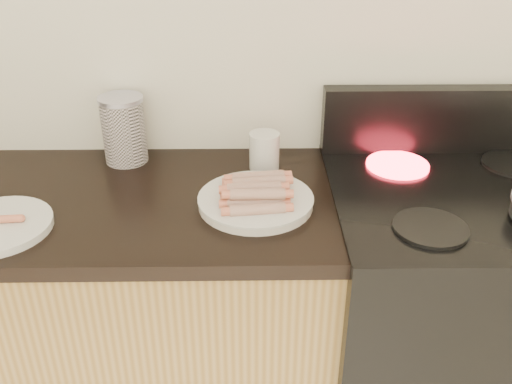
{
  "coord_description": "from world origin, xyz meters",
  "views": [
    {
      "loc": [
        0.18,
        0.36,
        1.65
      ],
      "look_at": [
        0.19,
        1.62,
        0.95
      ],
      "focal_mm": 40.0,
      "sensor_mm": 36.0,
      "label": 1
    }
  ],
  "objects_px": {
    "stove": "(448,325)",
    "canister": "(124,129)",
    "main_plate": "(256,202)",
    "mug": "(264,151)"
  },
  "relations": [
    {
      "from": "stove",
      "to": "mug",
      "type": "height_order",
      "value": "mug"
    },
    {
      "from": "main_plate",
      "to": "mug",
      "type": "xyz_separation_m",
      "value": [
        0.03,
        0.22,
        0.04
      ]
    },
    {
      "from": "mug",
      "to": "main_plate",
      "type": "bearing_deg",
      "value": -97.35
    },
    {
      "from": "canister",
      "to": "mug",
      "type": "distance_m",
      "value": 0.42
    },
    {
      "from": "main_plate",
      "to": "mug",
      "type": "bearing_deg",
      "value": 82.65
    },
    {
      "from": "stove",
      "to": "canister",
      "type": "distance_m",
      "value": 1.14
    },
    {
      "from": "stove",
      "to": "canister",
      "type": "xyz_separation_m",
      "value": [
        -0.97,
        0.25,
        0.54
      ]
    },
    {
      "from": "main_plate",
      "to": "canister",
      "type": "xyz_separation_m",
      "value": [
        -0.38,
        0.28,
        0.09
      ]
    },
    {
      "from": "stove",
      "to": "main_plate",
      "type": "distance_m",
      "value": 0.74
    },
    {
      "from": "stove",
      "to": "mug",
      "type": "relative_size",
      "value": 8.36
    }
  ]
}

